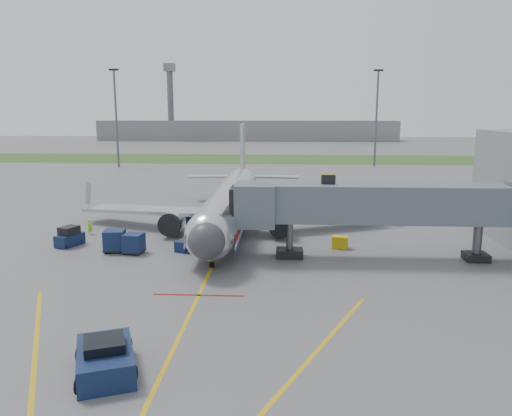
# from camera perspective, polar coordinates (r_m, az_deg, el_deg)

# --- Properties ---
(ground) EXTENTS (400.00, 400.00, 0.00)m
(ground) POSITION_cam_1_polar(r_m,az_deg,el_deg) (37.00, -5.51, -7.68)
(ground) COLOR #565659
(ground) RESTS_ON ground
(grass_strip) EXTENTS (300.00, 25.00, 0.01)m
(grass_strip) POSITION_cam_1_polar(r_m,az_deg,el_deg) (125.30, 0.77, 5.63)
(grass_strip) COLOR #2D4C1E
(grass_strip) RESTS_ON ground
(apron_markings) EXTENTS (21.52, 50.00, 0.01)m
(apron_markings) POSITION_cam_1_polar(r_m,az_deg,el_deg) (30.19, -7.69, -12.15)
(apron_markings) COLOR gold
(apron_markings) RESTS_ON ground
(airliner) EXTENTS (32.10, 35.67, 10.25)m
(airliner) POSITION_cam_1_polar(r_m,az_deg,el_deg) (51.00, -2.96, 0.64)
(airliner) COLOR silver
(airliner) RESTS_ON ground
(jet_bridge) EXTENTS (25.30, 4.00, 6.90)m
(jet_bridge) POSITION_cam_1_polar(r_m,az_deg,el_deg) (40.96, 13.57, 0.36)
(jet_bridge) COLOR slate
(jet_bridge) RESTS_ON ground
(light_mast_left) EXTENTS (2.00, 0.44, 20.40)m
(light_mast_left) POSITION_cam_1_polar(r_m,az_deg,el_deg) (110.49, -15.69, 10.10)
(light_mast_left) COLOR #595B60
(light_mast_left) RESTS_ON ground
(light_mast_right) EXTENTS (2.00, 0.44, 20.40)m
(light_mast_right) POSITION_cam_1_polar(r_m,az_deg,el_deg) (111.33, 13.60, 10.20)
(light_mast_right) COLOR #595B60
(light_mast_right) RESTS_ON ground
(distant_terminal) EXTENTS (120.00, 14.00, 8.00)m
(distant_terminal) POSITION_cam_1_polar(r_m,az_deg,el_deg) (205.35, -1.04, 8.86)
(distant_terminal) COLOR slate
(distant_terminal) RESTS_ON ground
(control_tower) EXTENTS (4.00, 4.00, 30.00)m
(control_tower) POSITION_cam_1_polar(r_m,az_deg,el_deg) (204.81, -9.76, 12.43)
(control_tower) COLOR #595B60
(control_tower) RESTS_ON ground
(pushback_tug) EXTENTS (3.77, 4.64, 1.67)m
(pushback_tug) POSITION_cam_1_polar(r_m,az_deg,el_deg) (24.77, -16.84, -16.21)
(pushback_tug) COLOR #0E163E
(pushback_tug) RESTS_ON ground
(baggage_tug) EXTENTS (2.14, 2.82, 1.76)m
(baggage_tug) POSITION_cam_1_polar(r_m,az_deg,el_deg) (47.50, -20.54, -3.14)
(baggage_tug) COLOR #0E163E
(baggage_tug) RESTS_ON ground
(baggage_cart_a) EXTENTS (1.93, 1.93, 1.87)m
(baggage_cart_a) POSITION_cam_1_polar(r_m,az_deg,el_deg) (44.31, -15.85, -3.61)
(baggage_cart_a) COLOR #0E163E
(baggage_cart_a) RESTS_ON ground
(baggage_cart_b) EXTENTS (1.77, 1.77, 1.70)m
(baggage_cart_b) POSITION_cam_1_polar(r_m,az_deg,el_deg) (43.36, -13.80, -3.95)
(baggage_cart_b) COLOR #0E163E
(baggage_cart_b) RESTS_ON ground
(baggage_cart_c) EXTENTS (2.05, 2.05, 1.79)m
(baggage_cart_c) POSITION_cam_1_polar(r_m,az_deg,el_deg) (49.31, -6.74, -1.84)
(baggage_cart_c) COLOR #0E163E
(baggage_cart_c) RESTS_ON ground
(belt_loader) EXTENTS (2.61, 4.57, 2.16)m
(belt_loader) POSITION_cam_1_polar(r_m,az_deg,el_deg) (44.25, -7.25, -3.85)
(belt_loader) COLOR #0E163E
(belt_loader) RESTS_ON ground
(ground_power_cart) EXTENTS (1.50, 1.16, 1.07)m
(ground_power_cart) POSITION_cam_1_polar(r_m,az_deg,el_deg) (44.37, 9.59, -3.89)
(ground_power_cart) COLOR #E5BA0D
(ground_power_cart) RESTS_ON ground
(ramp_worker) EXTENTS (0.57, 0.64, 1.48)m
(ramp_worker) POSITION_cam_1_polar(r_m,az_deg,el_deg) (51.21, -18.44, -2.06)
(ramp_worker) COLOR #91EB1B
(ramp_worker) RESTS_ON ground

